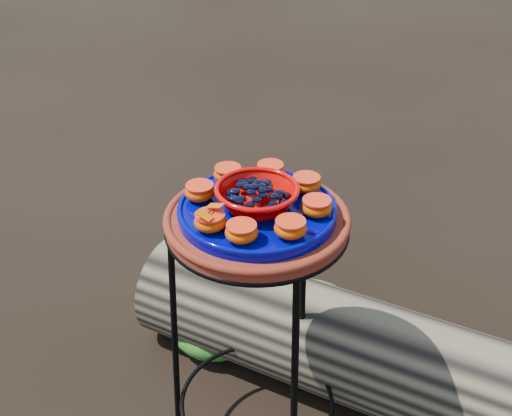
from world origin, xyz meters
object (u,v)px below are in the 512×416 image
Objects in this scene: plant_stand at (257,345)px; terracotta_saucer at (257,222)px; red_bowl at (257,197)px; driftwood_log at (416,371)px; cobalt_plate at (257,211)px.

terracotta_saucer reaches higher than plant_stand.
red_bowl reaches higher than plant_stand.
terracotta_saucer is 0.72m from driftwood_log.
driftwood_log is at bearing 48.78° from cobalt_plate.
terracotta_saucer is 0.03m from cobalt_plate.
plant_stand is 0.43m from red_bowl.
cobalt_plate is at bearing 0.00° from red_bowl.
red_bowl is 0.77m from driftwood_log.
plant_stand is 0.39m from cobalt_plate.
plant_stand is 1.76× the size of terracotta_saucer.
terracotta_saucer is at bearing 0.00° from cobalt_plate.
cobalt_plate is at bearing 0.00° from terracotta_saucer.
terracotta_saucer is at bearing -131.22° from driftwood_log.
cobalt_plate is (0.00, 0.00, 0.39)m from plant_stand.
terracotta_saucer is at bearing 0.00° from red_bowl.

